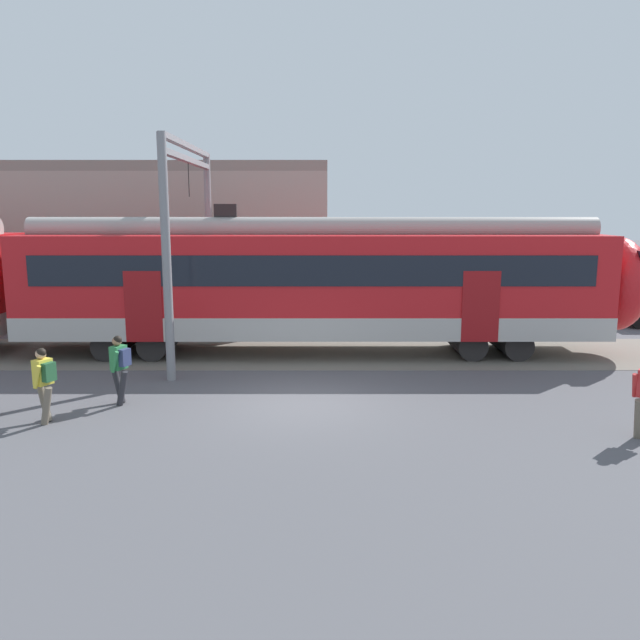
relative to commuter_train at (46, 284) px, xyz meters
The scene contains 6 objects.
ground_plane 10.08m from the commuter_train, 32.52° to the right, with size 160.00×160.00×0.00m, color #515156.
commuter_train is the anchor object (origin of this frame).
pedestrian_yellow 7.36m from the commuter_train, 66.93° to the right, with size 0.58×0.65×1.67m.
pedestrian_green 6.82m from the commuter_train, 52.93° to the right, with size 0.58×0.65×1.67m.
catenary_gantry 5.15m from the commuter_train, ahead, with size 0.24×6.64×6.53m.
background_building 7.22m from the commuter_train, 99.27° to the left, with size 20.34×5.00×9.20m.
Camera 1 is at (0.47, -14.29, 4.56)m, focal length 35.00 mm.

